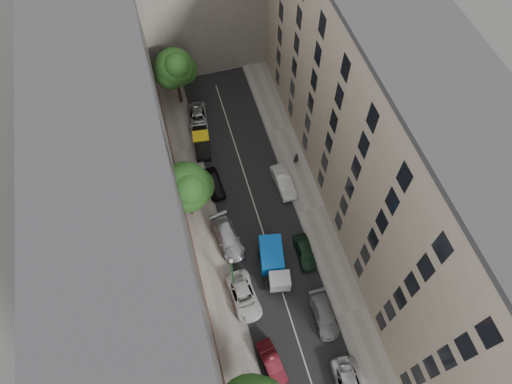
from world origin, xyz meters
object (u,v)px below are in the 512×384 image
object	(u,v)px
tree_far	(176,69)
lamp_post	(232,271)
pedestrian	(296,159)
tree_mid	(187,189)
car_left_1	(272,362)
car_left_4	(214,184)
car_right_2	(305,252)
car_left_2	(244,296)
car_left_5	(202,143)
car_right_3	(283,182)
car_right_1	(324,315)
car_left_3	(228,238)
tarp_truck	(274,263)
car_left_6	(198,118)

from	to	relation	value
tree_far	lamp_post	size ratio (longest dim) A/B	1.27
lamp_post	pedestrian	world-z (taller)	lamp_post
tree_mid	tree_far	world-z (taller)	tree_far
car_left_1	car_left_4	distance (m)	18.81
car_left_4	tree_mid	size ratio (longest dim) A/B	0.54
tree_mid	car_right_2	bearing A→B (deg)	-37.94
car_left_2	car_left_5	xyz separation A→B (m)	(-0.00, 18.22, 0.05)
car_left_5	pedestrian	xyz separation A→B (m)	(9.35, -5.04, 0.21)
car_left_4	car_right_3	bearing A→B (deg)	-17.96
car_left_5	tree_mid	world-z (taller)	tree_mid
car_left_5	tree_far	size ratio (longest dim) A/B	0.58
car_left_2	car_right_1	distance (m)	7.38
car_left_3	tree_mid	xyz separation A→B (m)	(-2.70, 3.91, 4.16)
car_left_3	car_left_4	world-z (taller)	car_left_3
tree_far	lamp_post	world-z (taller)	tree_far
car_left_2	car_right_3	world-z (taller)	car_right_3
tarp_truck	car_left_3	distance (m)	5.29
car_left_4	car_right_2	size ratio (longest dim) A/B	1.04
car_left_3	pedestrian	xyz separation A→B (m)	(9.35, 7.08, 0.20)
car_left_2	lamp_post	xyz separation A→B (m)	(-0.60, 1.39, 3.25)
car_right_1	tree_mid	world-z (taller)	tree_mid
tarp_truck	lamp_post	xyz separation A→B (m)	(-4.07, -0.76, 2.64)
car_left_3	car_right_2	bearing A→B (deg)	-35.57
car_left_5	pedestrian	size ratio (longest dim) A/B	2.82
car_left_4	lamp_post	world-z (taller)	lamp_post
lamp_post	car_right_1	bearing A→B (deg)	-35.14
tree_far	tarp_truck	bearing A→B (deg)	-79.31
car_left_5	car_left_2	bearing A→B (deg)	-83.59
tarp_truck	car_left_2	xyz separation A→B (m)	(-3.47, -2.15, -0.61)
car_left_1	tree_far	size ratio (longest dim) A/B	0.51
car_left_1	car_left_5	distance (m)	24.41
car_right_2	car_right_3	bearing A→B (deg)	89.61
car_left_1	tree_far	xyz separation A→B (m)	(-1.70, 31.49, 4.70)
car_left_3	pedestrian	bearing A→B (deg)	28.75
car_right_2	lamp_post	bearing A→B (deg)	-167.99
tarp_truck	tree_mid	bearing A→B (deg)	138.70
car_left_3	car_left_4	distance (m)	6.52
tarp_truck	car_left_4	size ratio (longest dim) A/B	1.36
car_left_3	tree_far	size ratio (longest dim) A/B	0.67
tree_far	lamp_post	distance (m)	23.97
lamp_post	tree_far	bearing A→B (deg)	90.73
car_right_1	tree_far	size ratio (longest dim) A/B	0.58
tarp_truck	car_left_6	world-z (taller)	tarp_truck
car_left_2	tree_far	xyz separation A→B (m)	(-0.90, 25.31, 4.66)
car_right_2	lamp_post	distance (m)	8.18
car_left_1	pedestrian	xyz separation A→B (m)	(8.55, 19.36, 0.30)
car_left_6	car_right_2	bearing A→B (deg)	-63.59
car_left_2	pedestrian	world-z (taller)	pedestrian
tarp_truck	car_right_2	world-z (taller)	tarp_truck
car_right_3	tarp_truck	bearing A→B (deg)	-116.18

